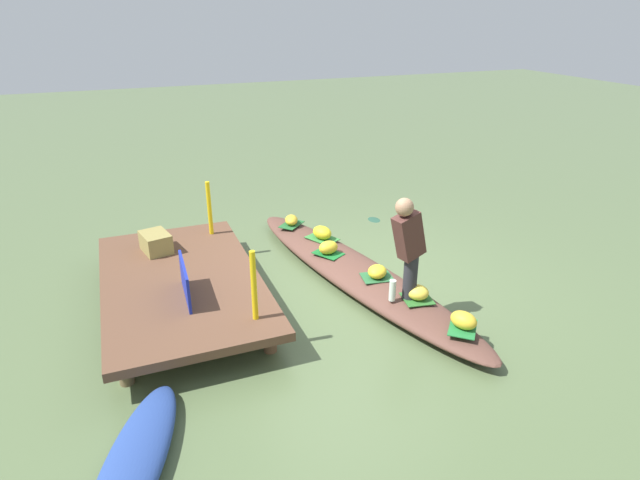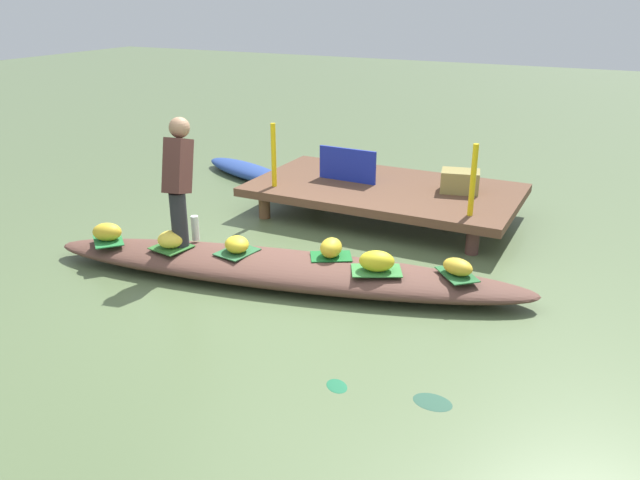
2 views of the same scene
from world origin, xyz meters
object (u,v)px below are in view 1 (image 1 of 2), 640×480
Objects in this scene: moored_boat at (134,464)px; banana_bunch_5 at (322,232)px; banana_bunch_3 at (418,292)px; banana_bunch_2 at (377,272)px; vendor_person at (409,243)px; produce_crate at (156,242)px; banana_bunch_4 at (464,320)px; market_banner at (185,281)px; banana_bunch_0 at (291,220)px; water_bottle at (393,290)px; vendor_boat at (355,273)px; banana_bunch_1 at (328,247)px.

banana_bunch_5 is at bearing -20.23° from moored_boat.
banana_bunch_3 is at bearing -169.22° from banana_bunch_5.
banana_bunch_2 is 1.05× the size of banana_bunch_3.
vendor_person reaches higher than produce_crate.
banana_bunch_3 is at bearing 10.98° from banana_bunch_4.
banana_bunch_0 is at bearing -42.31° from market_banner.
water_bottle reaches higher than banana_bunch_5.
produce_crate reaches higher than banana_bunch_2.
vendor_boat is at bearing 0.07° from water_bottle.
banana_bunch_3 is (-1.50, -0.49, -0.01)m from banana_bunch_1.
banana_bunch_4 reaches higher than banana_bunch_3.
banana_bunch_4 is at bearing -159.90° from vendor_person.
produce_crate reaches higher than banana_bunch_3.
vendor_boat is at bearing -154.01° from banana_bunch_1.
banana_bunch_1 reaches higher than moored_boat.
water_bottle is 0.33× the size of market_banner.
banana_bunch_1 is 0.62× the size of produce_crate.
banana_bunch_3 is 0.21× the size of vendor_person.
banana_bunch_3 reaches higher than banana_bunch_2.
produce_crate reaches higher than banana_bunch_4.
water_bottle is (-0.99, -0.00, 0.25)m from vendor_boat.
banana_bunch_4 is at bearing -169.17° from banana_bunch_5.
banana_bunch_3 reaches higher than banana_bunch_0.
produce_crate is at bearing 86.67° from banana_bunch_5.
banana_bunch_5 reaches higher than banana_bunch_2.
banana_bunch_0 is 2.62m from water_bottle.
banana_bunch_5 is at bearing 3.02° from water_bottle.
moored_boat is 4.17× the size of produce_crate.
vendor_person is at bearing -129.56° from produce_crate.
moored_boat is 4.65m from banana_bunch_0.
vendor_boat is at bearing -173.90° from banana_bunch_5.
banana_bunch_3 reaches higher than vendor_boat.
market_banner is at bearing 72.95° from vendor_person.
market_banner reaches higher than banana_bunch_2.
banana_bunch_0 is at bearing 19.88° from banana_bunch_5.
market_banner is (0.77, 2.49, 0.25)m from banana_bunch_3.
banana_bunch_5 is 0.26× the size of vendor_person.
moored_boat is 7.24× the size of water_bottle.
banana_bunch_5 is at bearing 8.04° from banana_bunch_2.
vendor_person is 2.49m from market_banner.
banana_bunch_0 is 0.37× the size of market_banner.
vendor_person reaches higher than water_bottle.
produce_crate is (2.15, 2.68, 0.17)m from banana_bunch_3.
produce_crate is (2.06, 2.39, 0.13)m from water_bottle.
banana_bunch_0 is 1.06× the size of banana_bunch_2.
banana_bunch_1 reaches higher than banana_bunch_3.
vendor_boat is 2.28m from market_banner.
banana_bunch_1 is 0.52m from banana_bunch_5.
banana_bunch_3 is at bearing -106.74° from water_bottle.
banana_bunch_3 is at bearing -163.57° from banana_bunch_2.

